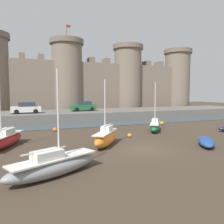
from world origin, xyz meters
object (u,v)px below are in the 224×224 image
(car_quay_centre_west, at_px, (83,106))
(mooring_buoy_off_centre, at_px, (162,123))
(sailboat_midflat_left, at_px, (155,126))
(car_quay_west, at_px, (26,108))
(mooring_buoy_mid_mud, at_px, (55,130))
(rowboat_midflat_centre, at_px, (206,142))
(sailboat_midflat_right, at_px, (106,138))
(mooring_buoy_near_shore, at_px, (130,135))
(sailboat_near_channel_right, at_px, (54,165))
(mooring_buoy_near_channel, at_px, (112,129))
(sailboat_foreground_left, at_px, (4,140))

(car_quay_centre_west, bearing_deg, mooring_buoy_off_centre, -52.37)
(sailboat_midflat_left, height_order, car_quay_west, sailboat_midflat_left)
(mooring_buoy_mid_mud, bearing_deg, mooring_buoy_off_centre, 0.06)
(mooring_buoy_mid_mud, relative_size, car_quay_centre_west, 0.11)
(sailboat_midflat_left, bearing_deg, rowboat_midflat_centre, -89.46)
(mooring_buoy_off_centre, bearing_deg, car_quay_west, 151.51)
(mooring_buoy_off_centre, xyz_separation_m, car_quay_west, (-17.04, 9.25, 1.92))
(sailboat_midflat_right, bearing_deg, mooring_buoy_off_centre, 36.75)
(mooring_buoy_near_shore, bearing_deg, car_quay_centre_west, 91.27)
(mooring_buoy_near_shore, xyz_separation_m, car_quay_centre_west, (-0.37, 16.54, 1.97))
(sailboat_near_channel_right, relative_size, car_quay_centre_west, 1.31)
(car_quay_centre_west, bearing_deg, rowboat_midflat_centre, -78.23)
(sailboat_midflat_right, xyz_separation_m, car_quay_centre_west, (2.97, 18.95, 1.49))
(sailboat_near_channel_right, xyz_separation_m, mooring_buoy_near_channel, (7.98, 11.98, -0.39))
(mooring_buoy_mid_mud, height_order, car_quay_centre_west, car_quay_centre_west)
(mooring_buoy_off_centre, bearing_deg, mooring_buoy_mid_mud, -179.94)
(rowboat_midflat_centre, distance_m, mooring_buoy_off_centre, 11.93)
(car_quay_west, bearing_deg, mooring_buoy_near_shore, -58.71)
(rowboat_midflat_centre, bearing_deg, mooring_buoy_near_shore, 127.69)
(car_quay_centre_west, bearing_deg, sailboat_midflat_right, -98.89)
(mooring_buoy_mid_mud, bearing_deg, mooring_buoy_near_channel, -13.48)
(rowboat_midflat_centre, relative_size, mooring_buoy_near_channel, 9.24)
(sailboat_foreground_left, height_order, rowboat_midflat_centre, sailboat_foreground_left)
(mooring_buoy_off_centre, relative_size, mooring_buoy_mid_mud, 1.09)
(sailboat_near_channel_right, height_order, mooring_buoy_near_shore, sailboat_near_channel_right)
(sailboat_foreground_left, bearing_deg, mooring_buoy_mid_mud, 51.90)
(sailboat_near_channel_right, relative_size, mooring_buoy_off_centre, 10.89)
(sailboat_foreground_left, distance_m, mooring_buoy_near_shore, 11.00)
(sailboat_midflat_left, distance_m, mooring_buoy_near_shore, 4.61)
(rowboat_midflat_centre, height_order, car_quay_centre_west, car_quay_centre_west)
(mooring_buoy_near_shore, distance_m, mooring_buoy_mid_mud, 8.65)
(sailboat_near_channel_right, xyz_separation_m, car_quay_west, (-1.16, 22.74, 1.59))
(sailboat_near_channel_right, bearing_deg, car_quay_centre_west, 72.31)
(sailboat_midflat_left, xyz_separation_m, sailboat_midflat_right, (-7.48, -4.38, 0.09))
(sailboat_midflat_left, distance_m, sailboat_midflat_right, 8.67)
(rowboat_midflat_centre, xyz_separation_m, mooring_buoy_off_centre, (3.61, 11.37, -0.09))
(rowboat_midflat_centre, relative_size, mooring_buoy_near_shore, 9.00)
(mooring_buoy_off_centre, height_order, car_quay_centre_west, car_quay_centre_west)
(sailboat_midflat_left, bearing_deg, mooring_buoy_mid_mud, 159.41)
(mooring_buoy_near_shore, relative_size, mooring_buoy_mid_mud, 0.83)
(sailboat_midflat_right, distance_m, mooring_buoy_near_channel, 7.57)
(mooring_buoy_mid_mud, bearing_deg, sailboat_midflat_right, -70.21)
(mooring_buoy_mid_mud, relative_size, car_quay_west, 0.11)
(mooring_buoy_near_shore, xyz_separation_m, mooring_buoy_near_channel, (-0.08, 4.40, -0.00))
(sailboat_foreground_left, distance_m, rowboat_midflat_centre, 16.14)
(mooring_buoy_mid_mud, distance_m, car_quay_west, 9.90)
(sailboat_midflat_right, relative_size, car_quay_centre_west, 1.28)
(sailboat_near_channel_right, height_order, mooring_buoy_off_centre, sailboat_near_channel_right)
(sailboat_midflat_left, distance_m, rowboat_midflat_centre, 7.43)
(mooring_buoy_off_centre, bearing_deg, sailboat_midflat_right, -143.25)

